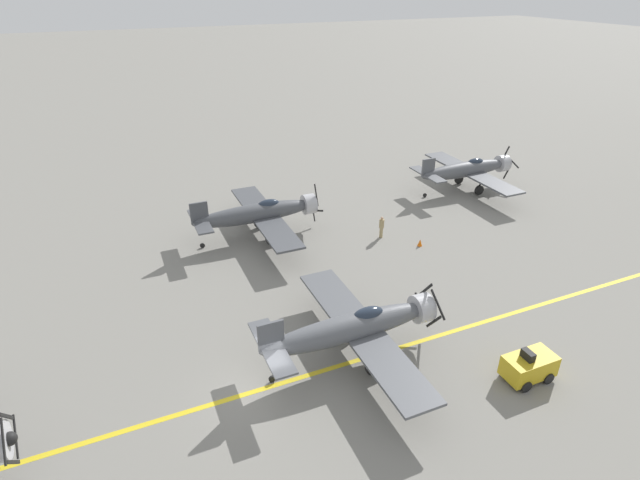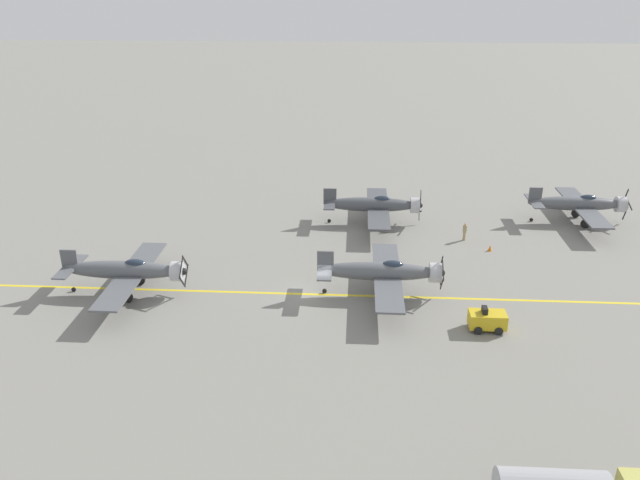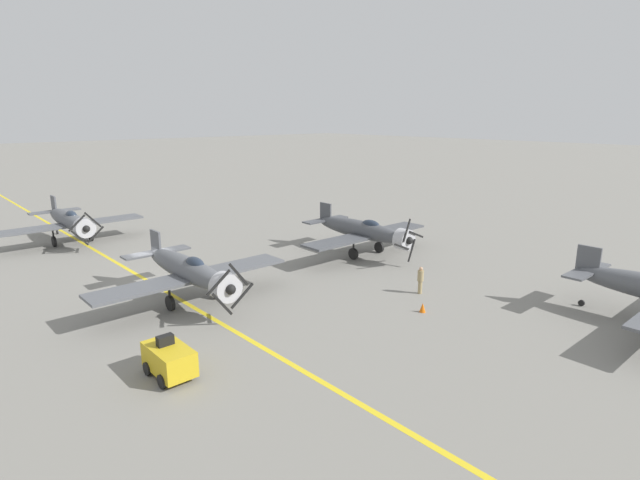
{
  "view_description": "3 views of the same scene",
  "coord_description": "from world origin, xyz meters",
  "px_view_note": "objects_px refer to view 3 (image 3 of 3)",
  "views": [
    {
      "loc": [
        17.83,
        -4.49,
        17.96
      ],
      "look_at": [
        -7.68,
        6.53,
        3.21
      ],
      "focal_mm": 28.0,
      "sensor_mm": 36.0,
      "label": 1
    },
    {
      "loc": [
        43.66,
        3.04,
        23.42
      ],
      "look_at": [
        -6.9,
        -0.03,
        1.76
      ],
      "focal_mm": 35.0,
      "sensor_mm": 36.0,
      "label": 2
    },
    {
      "loc": [
        12.66,
        31.4,
        10.94
      ],
      "look_at": [
        -12.26,
        3.48,
        1.53
      ],
      "focal_mm": 28.0,
      "sensor_mm": 36.0,
      "label": 3
    }
  ],
  "objects_px": {
    "traffic_cone": "(423,308)",
    "airplane_near_center": "(69,221)",
    "airplane_mid_left": "(364,231)",
    "airplane_mid_center": "(189,271)",
    "tow_tractor": "(169,359)",
    "ground_crew_walking": "(420,279)"
  },
  "relations": [
    {
      "from": "traffic_cone",
      "to": "airplane_near_center",
      "type": "bearing_deg",
      "value": -71.52
    },
    {
      "from": "airplane_mid_left",
      "to": "airplane_mid_center",
      "type": "bearing_deg",
      "value": 15.66
    },
    {
      "from": "airplane_near_center",
      "to": "airplane_mid_center",
      "type": "xyz_separation_m",
      "value": [
        -0.97,
        20.06,
        -0.0
      ]
    },
    {
      "from": "airplane_mid_left",
      "to": "tow_tractor",
      "type": "distance_m",
      "value": 21.58
    },
    {
      "from": "airplane_near_center",
      "to": "ground_crew_walking",
      "type": "relative_size",
      "value": 6.87
    },
    {
      "from": "airplane_mid_center",
      "to": "ground_crew_walking",
      "type": "height_order",
      "value": "airplane_mid_center"
    },
    {
      "from": "tow_tractor",
      "to": "airplane_near_center",
      "type": "bearing_deg",
      "value": -98.03
    },
    {
      "from": "airplane_mid_center",
      "to": "tow_tractor",
      "type": "distance_m",
      "value": 8.82
    },
    {
      "from": "airplane_mid_left",
      "to": "airplane_near_center",
      "type": "bearing_deg",
      "value": -36.08
    },
    {
      "from": "ground_crew_walking",
      "to": "traffic_cone",
      "type": "bearing_deg",
      "value": 39.98
    },
    {
      "from": "airplane_near_center",
      "to": "airplane_mid_left",
      "type": "bearing_deg",
      "value": 143.35
    },
    {
      "from": "airplane_mid_left",
      "to": "airplane_mid_center",
      "type": "height_order",
      "value": "airplane_mid_left"
    },
    {
      "from": "tow_tractor",
      "to": "airplane_mid_left",
      "type": "bearing_deg",
      "value": -159.25
    },
    {
      "from": "airplane_mid_left",
      "to": "ground_crew_walking",
      "type": "xyz_separation_m",
      "value": [
        3.81,
        8.5,
        -1.06
      ]
    },
    {
      "from": "ground_crew_walking",
      "to": "traffic_cone",
      "type": "height_order",
      "value": "ground_crew_walking"
    },
    {
      "from": "airplane_near_center",
      "to": "traffic_cone",
      "type": "xyz_separation_m",
      "value": [
        -10.1,
        30.21,
        -1.74
      ]
    },
    {
      "from": "traffic_cone",
      "to": "airplane_mid_center",
      "type": "bearing_deg",
      "value": -48.02
    },
    {
      "from": "tow_tractor",
      "to": "traffic_cone",
      "type": "relative_size",
      "value": 4.73
    },
    {
      "from": "airplane_mid_center",
      "to": "ground_crew_walking",
      "type": "bearing_deg",
      "value": 143.88
    },
    {
      "from": "airplane_mid_center",
      "to": "traffic_cone",
      "type": "distance_m",
      "value": 13.76
    },
    {
      "from": "airplane_mid_center",
      "to": "ground_crew_walking",
      "type": "relative_size",
      "value": 6.87
    },
    {
      "from": "ground_crew_walking",
      "to": "airplane_mid_center",
      "type": "bearing_deg",
      "value": -35.32
    }
  ]
}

